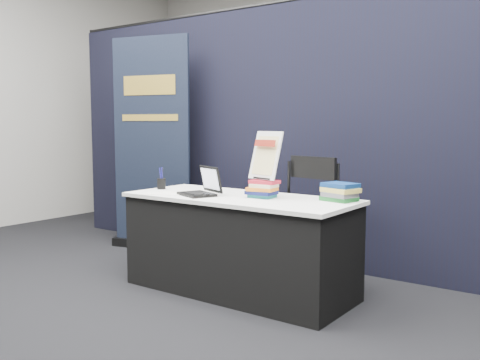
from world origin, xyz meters
name	(u,v)px	position (x,y,z in m)	size (l,w,h in m)	color
floor	(193,311)	(0.00, 0.00, 0.00)	(8.00, 8.00, 0.00)	black
wall_back	(400,88)	(0.00, 4.00, 1.75)	(8.00, 0.02, 3.50)	#A4A19A
drape_partition	(307,135)	(0.00, 1.60, 1.20)	(6.00, 0.08, 2.40)	black
display_table	(239,244)	(0.00, 0.55, 0.38)	(1.80, 0.75, 0.75)	black
laptop	(200,188)	(-0.29, 0.42, 0.80)	(0.35, 0.33, 0.22)	black
mouse	(207,195)	(-0.17, 0.36, 0.77)	(0.06, 0.10, 0.03)	black
brochure_left	(173,193)	(-0.54, 0.38, 0.75)	(0.29, 0.20, 0.00)	white
brochure_mid	(193,193)	(-0.41, 0.49, 0.75)	(0.32, 0.23, 0.00)	white
brochure_right	(163,193)	(-0.59, 0.33, 0.75)	(0.29, 0.21, 0.00)	white
pen_cup	(161,184)	(-0.80, 0.52, 0.80)	(0.07, 0.07, 0.09)	black
book_stack_tall	(263,189)	(0.19, 0.59, 0.82)	(0.21, 0.17, 0.13)	#1C6C68
book_stack_short	(340,192)	(0.73, 0.77, 0.81)	(0.27, 0.23, 0.13)	#1C6A2A
info_sign	(266,156)	(0.19, 0.62, 1.06)	(0.29, 0.17, 0.38)	black
pullup_banner	(151,156)	(-1.58, 1.18, 0.97)	(0.92, 0.32, 2.18)	black
stacking_chair	(301,216)	(0.34, 0.91, 0.58)	(0.54, 0.55, 1.04)	black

